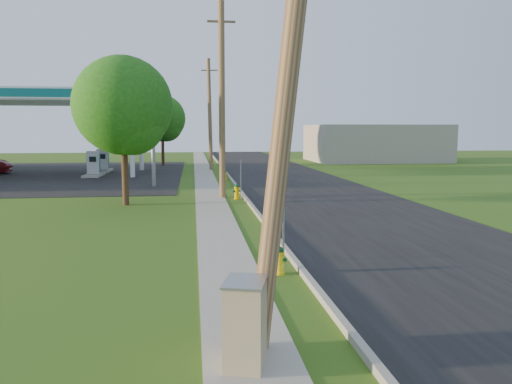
{
  "coord_description": "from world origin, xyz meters",
  "views": [
    {
      "loc": [
        -2.09,
        -8.53,
        3.49
      ],
      "look_at": [
        0.0,
        8.0,
        1.4
      ],
      "focal_mm": 35.0,
      "sensor_mm": 36.0,
      "label": 1
    }
  ],
  "objects_px": {
    "fuel_pump_se": "(103,163)",
    "tree_verge": "(125,109)",
    "utility_pole_near": "(292,41)",
    "hydrant_near": "(279,260)",
    "utility_pole_mid": "(222,100)",
    "utility_cabinet": "(245,324)",
    "fuel_pump_ne": "(94,167)",
    "hydrant_mid": "(237,191)",
    "hydrant_far": "(225,175)",
    "price_pylon": "(152,97)",
    "utility_pole_far": "(210,114)",
    "tree_lot": "(163,120)"
  },
  "relations": [
    {
      "from": "tree_lot",
      "to": "hydrant_near",
      "type": "relative_size",
      "value": 9.48
    },
    {
      "from": "utility_pole_near",
      "to": "price_pylon",
      "type": "distance_m",
      "value": 23.83
    },
    {
      "from": "fuel_pump_ne",
      "to": "hydrant_mid",
      "type": "bearing_deg",
      "value": -54.99
    },
    {
      "from": "fuel_pump_ne",
      "to": "hydrant_mid",
      "type": "xyz_separation_m",
      "value": [
        9.58,
        -13.67,
        -0.33
      ]
    },
    {
      "from": "tree_verge",
      "to": "fuel_pump_se",
      "type": "bearing_deg",
      "value": 102.94
    },
    {
      "from": "hydrant_far",
      "to": "utility_cabinet",
      "type": "bearing_deg",
      "value": -93.05
    },
    {
      "from": "hydrant_near",
      "to": "hydrant_far",
      "type": "height_order",
      "value": "hydrant_far"
    },
    {
      "from": "utility_pole_far",
      "to": "tree_verge",
      "type": "relative_size",
      "value": 1.39
    },
    {
      "from": "fuel_pump_se",
      "to": "price_pylon",
      "type": "bearing_deg",
      "value": -66.5
    },
    {
      "from": "hydrant_far",
      "to": "utility_pole_near",
      "type": "bearing_deg",
      "value": -91.48
    },
    {
      "from": "fuel_pump_se",
      "to": "tree_verge",
      "type": "relative_size",
      "value": 0.47
    },
    {
      "from": "utility_pole_far",
      "to": "price_pylon",
      "type": "bearing_deg",
      "value": -107.33
    },
    {
      "from": "price_pylon",
      "to": "tree_verge",
      "type": "height_order",
      "value": "price_pylon"
    },
    {
      "from": "fuel_pump_se",
      "to": "hydrant_mid",
      "type": "relative_size",
      "value": 3.97
    },
    {
      "from": "utility_pole_mid",
      "to": "price_pylon",
      "type": "xyz_separation_m",
      "value": [
        -3.9,
        5.5,
        0.48
      ]
    },
    {
      "from": "price_pylon",
      "to": "hydrant_mid",
      "type": "relative_size",
      "value": 8.5
    },
    {
      "from": "hydrant_mid",
      "to": "utility_pole_near",
      "type": "bearing_deg",
      "value": -92.24
    },
    {
      "from": "utility_pole_near",
      "to": "hydrant_near",
      "type": "xyz_separation_m",
      "value": [
        0.54,
        4.08,
        -4.45
      ]
    },
    {
      "from": "utility_pole_mid",
      "to": "fuel_pump_ne",
      "type": "relative_size",
      "value": 3.06
    },
    {
      "from": "price_pylon",
      "to": "utility_cabinet",
      "type": "distance_m",
      "value": 24.74
    },
    {
      "from": "utility_pole_far",
      "to": "tree_lot",
      "type": "distance_m",
      "value": 7.42
    },
    {
      "from": "price_pylon",
      "to": "hydrant_far",
      "type": "height_order",
      "value": "price_pylon"
    },
    {
      "from": "utility_pole_mid",
      "to": "tree_verge",
      "type": "bearing_deg",
      "value": -156.03
    },
    {
      "from": "utility_pole_near",
      "to": "tree_lot",
      "type": "relative_size",
      "value": 1.39
    },
    {
      "from": "hydrant_near",
      "to": "utility_cabinet",
      "type": "distance_m",
      "value": 4.84
    },
    {
      "from": "utility_pole_far",
      "to": "hydrant_far",
      "type": "relative_size",
      "value": 13.08
    },
    {
      "from": "utility_cabinet",
      "to": "utility_pole_mid",
      "type": "bearing_deg",
      "value": 87.63
    },
    {
      "from": "hydrant_far",
      "to": "utility_pole_mid",
      "type": "bearing_deg",
      "value": -94.49
    },
    {
      "from": "price_pylon",
      "to": "hydrant_far",
      "type": "xyz_separation_m",
      "value": [
        4.59,
        3.34,
        -5.08
      ]
    },
    {
      "from": "hydrant_near",
      "to": "fuel_pump_ne",
      "type": "bearing_deg",
      "value": 109.33
    },
    {
      "from": "utility_pole_near",
      "to": "utility_pole_mid",
      "type": "relative_size",
      "value": 0.97
    },
    {
      "from": "tree_verge",
      "to": "hydrant_mid",
      "type": "relative_size",
      "value": 8.47
    },
    {
      "from": "utility_pole_near",
      "to": "hydrant_near",
      "type": "height_order",
      "value": "utility_pole_near"
    },
    {
      "from": "utility_pole_near",
      "to": "tree_verge",
      "type": "bearing_deg",
      "value": 105.82
    },
    {
      "from": "utility_cabinet",
      "to": "fuel_pump_se",
      "type": "bearing_deg",
      "value": 102.88
    },
    {
      "from": "fuel_pump_ne",
      "to": "hydrant_near",
      "type": "bearing_deg",
      "value": -70.67
    },
    {
      "from": "utility_pole_far",
      "to": "hydrant_mid",
      "type": "relative_size",
      "value": 11.79
    },
    {
      "from": "fuel_pump_ne",
      "to": "utility_pole_mid",
      "type": "bearing_deg",
      "value": -55.6
    },
    {
      "from": "fuel_pump_ne",
      "to": "price_pylon",
      "type": "bearing_deg",
      "value": -56.31
    },
    {
      "from": "hydrant_mid",
      "to": "tree_verge",
      "type": "bearing_deg",
      "value": -165.55
    },
    {
      "from": "hydrant_mid",
      "to": "utility_cabinet",
      "type": "height_order",
      "value": "utility_cabinet"
    },
    {
      "from": "utility_pole_near",
      "to": "hydrant_near",
      "type": "bearing_deg",
      "value": 82.4
    },
    {
      "from": "utility_pole_mid",
      "to": "hydrant_mid",
      "type": "xyz_separation_m",
      "value": [
        0.68,
        -0.67,
        -4.56
      ]
    },
    {
      "from": "utility_pole_mid",
      "to": "fuel_pump_se",
      "type": "bearing_deg",
      "value": 117.63
    },
    {
      "from": "utility_pole_near",
      "to": "hydrant_near",
      "type": "distance_m",
      "value": 6.06
    },
    {
      "from": "tree_verge",
      "to": "hydrant_mid",
      "type": "xyz_separation_m",
      "value": [
        5.21,
        1.34,
        -4.0
      ]
    },
    {
      "from": "utility_pole_mid",
      "to": "price_pylon",
      "type": "distance_m",
      "value": 6.76
    },
    {
      "from": "utility_pole_near",
      "to": "tree_verge",
      "type": "relative_size",
      "value": 1.39
    },
    {
      "from": "fuel_pump_ne",
      "to": "price_pylon",
      "type": "xyz_separation_m",
      "value": [
        5.0,
        -7.5,
        4.71
      ]
    },
    {
      "from": "fuel_pump_ne",
      "to": "hydrant_far",
      "type": "distance_m",
      "value": 10.46
    }
  ]
}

